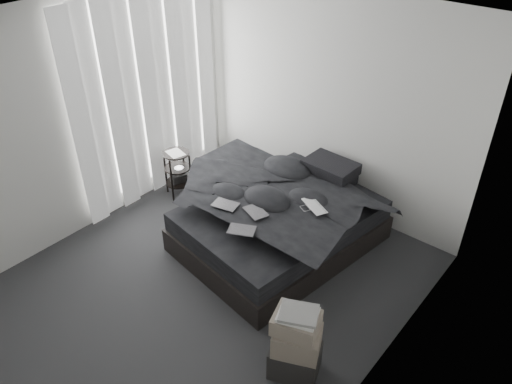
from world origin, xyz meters
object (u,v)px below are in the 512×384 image
Objects in this scene: bed at (279,233)px; laptop at (311,202)px; side_stand at (178,174)px; box_lower at (295,360)px.

laptop is (0.38, -0.00, 0.61)m from bed.
box_lower is at bearing -23.96° from side_stand.
bed is 5.15× the size of box_lower.
side_stand reaches higher than box_lower.
bed is at bearing 1.49° from side_stand.
bed is 1.70m from box_lower.
laptop reaches higher than side_stand.
laptop is at bearing 7.50° from bed.
laptop is 2.04m from side_stand.
laptop is 1.59m from box_lower.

